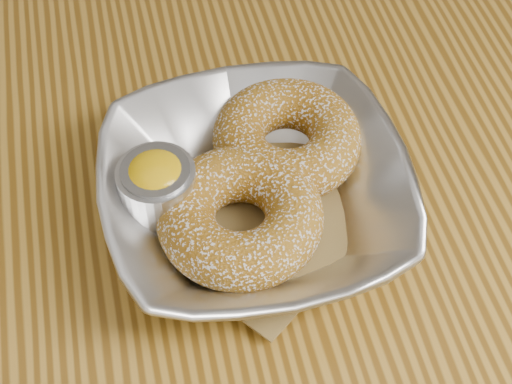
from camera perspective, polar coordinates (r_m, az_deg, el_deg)
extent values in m
cube|color=olive|center=(0.56, 3.98, -5.88)|extent=(1.20, 0.80, 0.04)
imported|color=silver|center=(0.54, 0.00, -0.28)|extent=(0.21, 0.21, 0.05)
cube|color=olive|center=(0.55, 0.00, -1.34)|extent=(0.20, 0.20, 0.00)
torus|color=#915E15|center=(0.56, 2.27, 3.93)|extent=(0.14, 0.14, 0.04)
torus|color=#915E15|center=(0.52, -1.17, -1.77)|extent=(0.14, 0.14, 0.04)
cylinder|color=silver|center=(0.53, -7.09, -0.14)|extent=(0.05, 0.05, 0.05)
cylinder|color=gray|center=(0.53, -7.13, 0.12)|extent=(0.05, 0.05, 0.04)
ellipsoid|color=#F2B807|center=(0.52, -7.29, 1.15)|extent=(0.04, 0.04, 0.03)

